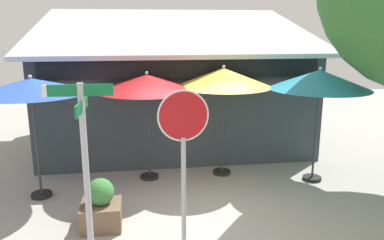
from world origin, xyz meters
name	(u,v)px	position (x,y,z in m)	size (l,w,h in m)	color
ground_plane	(201,214)	(0.00, 0.00, -0.05)	(28.00, 28.00, 0.10)	#9E9B93
cafe_building	(174,93)	(-0.05, 4.91, 1.58)	(8.00, 5.46, 4.22)	#333D42
street_sign_post	(85,161)	(-1.95, -1.68, 1.76)	(0.93, 0.87, 2.86)	#A8AAB2
stop_sign	(183,150)	(-0.57, -1.80, 1.90)	(0.73, 0.08, 2.76)	#A8AAB2
patio_umbrella_royal_blue_left	(31,87)	(-3.33, 1.20, 2.41)	(2.31, 2.31, 2.66)	black
patio_umbrella_crimson_center	(147,83)	(-0.96, 1.91, 2.34)	(2.38, 2.38, 2.61)	black
patio_umbrella_mustard_right	(224,78)	(0.85, 1.96, 2.42)	(2.31, 2.31, 2.73)	black
patio_umbrella_teal_far_right	(320,80)	(2.92, 1.25, 2.42)	(2.30, 2.30, 2.73)	black
sidewalk_planter	(101,207)	(-1.92, -0.31, 0.39)	(0.73, 0.73, 0.93)	brown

